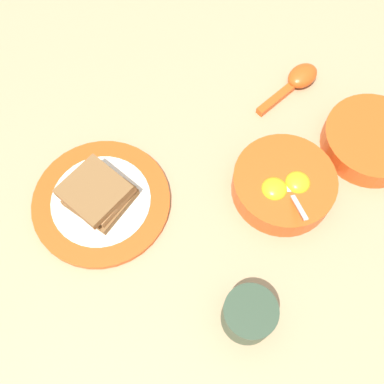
# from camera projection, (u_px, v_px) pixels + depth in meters

# --- Properties ---
(ground_plane) EXTENTS (3.00, 3.00, 0.00)m
(ground_plane) POSITION_uv_depth(u_px,v_px,m) (245.00, 183.00, 0.76)
(ground_plane) COLOR tan
(egg_bowl) EXTENTS (0.17, 0.17, 0.07)m
(egg_bowl) POSITION_uv_depth(u_px,v_px,m) (283.00, 184.00, 0.73)
(egg_bowl) COLOR #DB5119
(egg_bowl) RESTS_ON ground_plane
(toast_plate) EXTENTS (0.23, 0.23, 0.01)m
(toast_plate) POSITION_uv_depth(u_px,v_px,m) (101.00, 201.00, 0.74)
(toast_plate) COLOR #DB5119
(toast_plate) RESTS_ON ground_plane
(toast_sandwich) EXTENTS (0.13, 0.13, 0.05)m
(toast_sandwich) POSITION_uv_depth(u_px,v_px,m) (98.00, 193.00, 0.72)
(toast_sandwich) COLOR brown
(toast_sandwich) RESTS_ON toast_plate
(soup_spoon) EXTENTS (0.14, 0.11, 0.03)m
(soup_spoon) POSITION_uv_depth(u_px,v_px,m) (298.00, 80.00, 0.84)
(soup_spoon) COLOR #DB5119
(soup_spoon) RESTS_ON ground_plane
(congee_bowl) EXTENTS (0.17, 0.17, 0.04)m
(congee_bowl) POSITION_uv_depth(u_px,v_px,m) (372.00, 139.00, 0.77)
(congee_bowl) COLOR #DB5119
(congee_bowl) RESTS_ON ground_plane
(drinking_cup) EXTENTS (0.08, 0.08, 0.06)m
(drinking_cup) POSITION_uv_depth(u_px,v_px,m) (249.00, 314.00, 0.64)
(drinking_cup) COLOR #334733
(drinking_cup) RESTS_ON ground_plane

